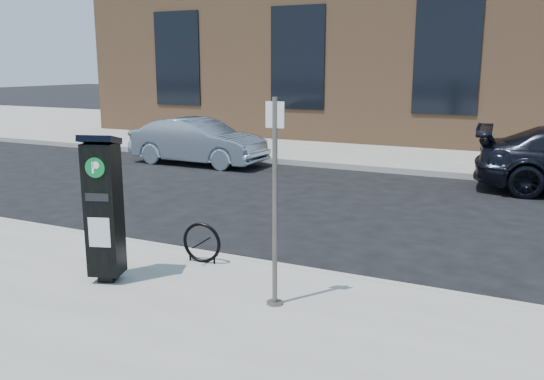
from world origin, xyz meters
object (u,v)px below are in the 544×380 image
Objects in this scene: bike_rack at (202,243)px; car_silver at (198,141)px; sign_pole at (275,205)px; parking_kiosk at (104,207)px.

car_silver reaches higher than bike_rack.
parking_kiosk is at bearing 179.86° from sign_pole.
sign_pole is 10.41m from car_silver.
parking_kiosk is 3.26× the size of bike_rack.
sign_pole is at bearing -12.02° from parking_kiosk.
car_silver is (-4.18, 8.47, -0.44)m from parking_kiosk.
parking_kiosk is 0.80× the size of sign_pole.
parking_kiosk is 2.20m from sign_pole.
parking_kiosk is at bearing -127.46° from bike_rack.
sign_pole is at bearing -141.81° from car_silver.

